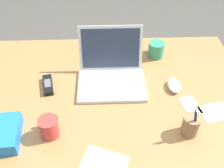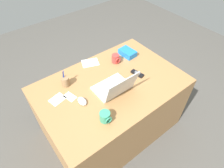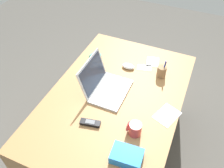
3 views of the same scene
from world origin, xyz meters
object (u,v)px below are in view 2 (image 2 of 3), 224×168
object	(u,v)px
pen_holder	(66,81)
snack_bag	(127,53)
laptop	(115,87)
coffee_mug_white	(116,59)
coffee_mug_tall	(105,117)
computer_mouse	(82,101)
cordless_phone	(137,74)

from	to	relation	value
pen_holder	snack_bag	world-z (taller)	pen_holder
snack_bag	laptop	bearing A→B (deg)	37.25
coffee_mug_white	pen_holder	world-z (taller)	pen_holder
coffee_mug_white	snack_bag	xyz separation A→B (m)	(-0.18, -0.02, -0.02)
pen_holder	coffee_mug_tall	bearing A→B (deg)	96.40
laptop	coffee_mug_white	distance (m)	0.42
snack_bag	pen_holder	bearing A→B (deg)	0.17
coffee_mug_white	computer_mouse	bearing A→B (deg)	24.05
computer_mouse	coffee_mug_white	xyz separation A→B (m)	(-0.57, -0.25, 0.03)
pen_holder	coffee_mug_white	bearing A→B (deg)	178.44
cordless_phone	pen_holder	distance (m)	0.70
cordless_phone	coffee_mug_tall	bearing A→B (deg)	22.59
coffee_mug_tall	pen_holder	size ratio (longest dim) A/B	0.60
coffee_mug_tall	pen_holder	bearing A→B (deg)	-83.60
computer_mouse	cordless_phone	size ratio (longest dim) A/B	0.75
pen_holder	laptop	bearing A→B (deg)	132.93
snack_bag	coffee_mug_white	bearing A→B (deg)	5.67
laptop	coffee_mug_tall	world-z (taller)	laptop
cordless_phone	laptop	bearing A→B (deg)	6.77
coffee_mug_tall	cordless_phone	world-z (taller)	coffee_mug_tall
computer_mouse	coffee_mug_tall	world-z (taller)	coffee_mug_tall
laptop	snack_bag	bearing A→B (deg)	-142.75
snack_bag	cordless_phone	bearing A→B (deg)	66.23
laptop	coffee_mug_tall	bearing A→B (deg)	38.07
computer_mouse	coffee_mug_white	size ratio (longest dim) A/B	1.15
coffee_mug_tall	snack_bag	size ratio (longest dim) A/B	0.55
computer_mouse	laptop	bearing A→B (deg)	168.26
cordless_phone	snack_bag	world-z (taller)	snack_bag
laptop	computer_mouse	world-z (taller)	laptop
cordless_phone	pen_holder	world-z (taller)	pen_holder
coffee_mug_tall	computer_mouse	bearing A→B (deg)	-79.07
coffee_mug_tall	cordless_phone	xyz separation A→B (m)	(-0.57, -0.24, -0.03)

